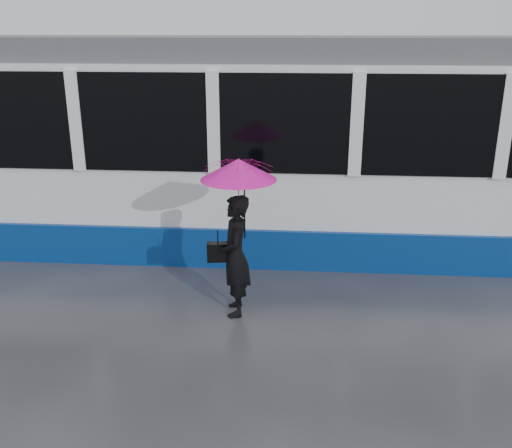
{
  "coord_description": "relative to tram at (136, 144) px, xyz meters",
  "views": [
    {
      "loc": [
        0.61,
        -6.7,
        3.5
      ],
      "look_at": [
        0.06,
        0.17,
        1.1
      ],
      "focal_mm": 40.0,
      "sensor_mm": 36.0,
      "label": 1
    }
  ],
  "objects": [
    {
      "name": "handbag",
      "position": [
        1.74,
        -2.63,
        -0.82
      ],
      "size": [
        0.29,
        0.16,
        0.42
      ],
      "rotation": [
        0.0,
        0.0,
        0.15
      ],
      "color": "black",
      "rests_on": "ground"
    },
    {
      "name": "tram",
      "position": [
        0.0,
        0.0,
        0.0
      ],
      "size": [
        26.0,
        2.56,
        3.35
      ],
      "color": "white",
      "rests_on": "ground"
    },
    {
      "name": "ground",
      "position": [
        2.13,
        -2.5,
        -1.64
      ],
      "size": [
        90.0,
        90.0,
        0.0
      ],
      "primitive_type": "plane",
      "color": "#27272C",
      "rests_on": "ground"
    },
    {
      "name": "umbrella",
      "position": [
        2.01,
        -2.65,
        0.08
      ],
      "size": [
        1.05,
        1.05,
        1.06
      ],
      "rotation": [
        0.0,
        0.0,
        0.15
      ],
      "color": "#FF1569",
      "rests_on": "ground"
    },
    {
      "name": "woman",
      "position": [
        1.96,
        -2.65,
        -0.85
      ],
      "size": [
        0.46,
        0.62,
        1.57
      ],
      "primitive_type": "imported",
      "rotation": [
        0.0,
        0.0,
        -1.42
      ],
      "color": "black",
      "rests_on": "ground"
    },
    {
      "name": "rails",
      "position": [
        2.13,
        -0.0,
        -1.63
      ],
      "size": [
        34.0,
        1.51,
        0.02
      ],
      "color": "#3F3D38",
      "rests_on": "ground"
    }
  ]
}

